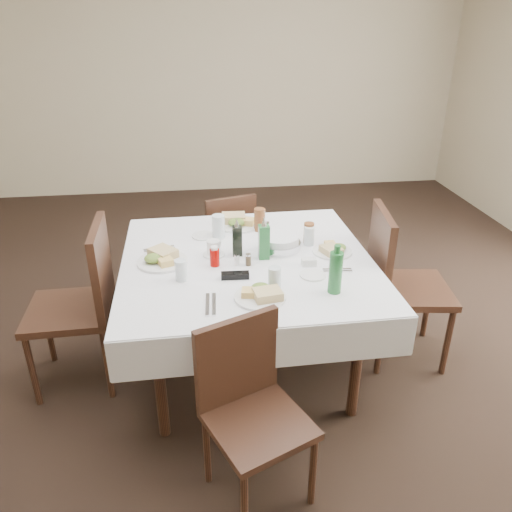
{
  "coord_description": "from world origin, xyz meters",
  "views": [
    {
      "loc": [
        -0.27,
        -2.7,
        2.05
      ],
      "look_at": [
        0.06,
        -0.16,
        0.8
      ],
      "focal_mm": 35.0,
      "sensor_mm": 36.0,
      "label": 1
    }
  ],
  "objects_px": {
    "oil_cruet_green": "(264,240)",
    "ketchup_bottle": "(215,257)",
    "chair_south": "(249,400)",
    "coffee_mug": "(214,249)",
    "green_bottle": "(336,272)",
    "water_n": "(219,226)",
    "oil_cruet_dark": "(237,239)",
    "chair_east": "(396,277)",
    "water_e": "(309,236)",
    "water_s": "(275,278)",
    "chair_north": "(227,237)",
    "dining_table": "(247,270)",
    "chair_west": "(85,296)",
    "water_w": "(181,270)",
    "bread_basket": "(280,243)"
  },
  "relations": [
    {
      "from": "water_w",
      "to": "coffee_mug",
      "type": "height_order",
      "value": "water_w"
    },
    {
      "from": "ketchup_bottle",
      "to": "chair_south",
      "type": "bearing_deg",
      "value": -83.24
    },
    {
      "from": "chair_south",
      "to": "oil_cruet_green",
      "type": "bearing_deg",
      "value": 77.7
    },
    {
      "from": "dining_table",
      "to": "chair_east",
      "type": "height_order",
      "value": "chair_east"
    },
    {
      "from": "chair_west",
      "to": "bread_basket",
      "type": "xyz_separation_m",
      "value": [
        1.16,
        0.11,
        0.23
      ]
    },
    {
      "from": "water_n",
      "to": "ketchup_bottle",
      "type": "relative_size",
      "value": 1.25
    },
    {
      "from": "water_n",
      "to": "oil_cruet_dark",
      "type": "xyz_separation_m",
      "value": [
        0.09,
        -0.27,
        0.03
      ]
    },
    {
      "from": "water_w",
      "to": "chair_west",
      "type": "bearing_deg",
      "value": 159.09
    },
    {
      "from": "ketchup_bottle",
      "to": "water_w",
      "type": "bearing_deg",
      "value": -141.58
    },
    {
      "from": "oil_cruet_green",
      "to": "chair_south",
      "type": "bearing_deg",
      "value": -102.3
    },
    {
      "from": "chair_south",
      "to": "green_bottle",
      "type": "xyz_separation_m",
      "value": [
        0.49,
        0.44,
        0.38
      ]
    },
    {
      "from": "green_bottle",
      "to": "chair_north",
      "type": "bearing_deg",
      "value": 107.69
    },
    {
      "from": "oil_cruet_dark",
      "to": "ketchup_bottle",
      "type": "xyz_separation_m",
      "value": [
        -0.14,
        -0.12,
        -0.04
      ]
    },
    {
      "from": "chair_west",
      "to": "oil_cruet_green",
      "type": "distance_m",
      "value": 1.09
    },
    {
      "from": "water_n",
      "to": "ketchup_bottle",
      "type": "xyz_separation_m",
      "value": [
        -0.05,
        -0.39,
        -0.02
      ]
    },
    {
      "from": "oil_cruet_green",
      "to": "ketchup_bottle",
      "type": "height_order",
      "value": "oil_cruet_green"
    },
    {
      "from": "water_s",
      "to": "chair_east",
      "type": "bearing_deg",
      "value": 23.56
    },
    {
      "from": "chair_east",
      "to": "water_n",
      "type": "xyz_separation_m",
      "value": [
        -1.08,
        0.33,
        0.26
      ]
    },
    {
      "from": "water_w",
      "to": "green_bottle",
      "type": "height_order",
      "value": "green_bottle"
    },
    {
      "from": "chair_west",
      "to": "ketchup_bottle",
      "type": "height_order",
      "value": "chair_west"
    },
    {
      "from": "chair_west",
      "to": "oil_cruet_dark",
      "type": "xyz_separation_m",
      "value": [
        0.9,
        0.05,
        0.29
      ]
    },
    {
      "from": "chair_north",
      "to": "water_w",
      "type": "bearing_deg",
      "value": -105.57
    },
    {
      "from": "coffee_mug",
      "to": "green_bottle",
      "type": "bearing_deg",
      "value": -40.94
    },
    {
      "from": "chair_north",
      "to": "oil_cruet_green",
      "type": "height_order",
      "value": "oil_cruet_green"
    },
    {
      "from": "chair_south",
      "to": "water_n",
      "type": "height_order",
      "value": "water_n"
    },
    {
      "from": "water_n",
      "to": "bread_basket",
      "type": "relative_size",
      "value": 0.59
    },
    {
      "from": "oil_cruet_dark",
      "to": "chair_north",
      "type": "bearing_deg",
      "value": 89.79
    },
    {
      "from": "chair_north",
      "to": "ketchup_bottle",
      "type": "height_order",
      "value": "ketchup_bottle"
    },
    {
      "from": "water_w",
      "to": "bread_basket",
      "type": "xyz_separation_m",
      "value": [
        0.59,
        0.32,
        -0.02
      ]
    },
    {
      "from": "chair_north",
      "to": "chair_east",
      "type": "relative_size",
      "value": 0.83
    },
    {
      "from": "ketchup_bottle",
      "to": "dining_table",
      "type": "bearing_deg",
      "value": 17.8
    },
    {
      "from": "dining_table",
      "to": "water_e",
      "type": "bearing_deg",
      "value": 20.49
    },
    {
      "from": "chair_west",
      "to": "water_e",
      "type": "bearing_deg",
      "value": 5.97
    },
    {
      "from": "oil_cruet_green",
      "to": "coffee_mug",
      "type": "xyz_separation_m",
      "value": [
        -0.29,
        0.07,
        -0.07
      ]
    },
    {
      "from": "chair_east",
      "to": "oil_cruet_green",
      "type": "distance_m",
      "value": 0.89
    },
    {
      "from": "chair_north",
      "to": "water_w",
      "type": "height_order",
      "value": "water_w"
    },
    {
      "from": "ketchup_bottle",
      "to": "water_s",
      "type": "bearing_deg",
      "value": -45.95
    },
    {
      "from": "coffee_mug",
      "to": "chair_north",
      "type": "bearing_deg",
      "value": 81.12
    },
    {
      "from": "chair_north",
      "to": "coffee_mug",
      "type": "distance_m",
      "value": 0.97
    },
    {
      "from": "chair_north",
      "to": "water_n",
      "type": "bearing_deg",
      "value": -98.49
    },
    {
      "from": "chair_north",
      "to": "chair_south",
      "type": "distance_m",
      "value": 1.85
    },
    {
      "from": "ketchup_bottle",
      "to": "bread_basket",
      "type": "bearing_deg",
      "value": 23.43
    },
    {
      "from": "chair_south",
      "to": "chair_east",
      "type": "relative_size",
      "value": 0.86
    },
    {
      "from": "chair_east",
      "to": "coffee_mug",
      "type": "xyz_separation_m",
      "value": [
        -1.12,
        0.08,
        0.23
      ]
    },
    {
      "from": "chair_west",
      "to": "oil_cruet_dark",
      "type": "distance_m",
      "value": 0.94
    },
    {
      "from": "water_w",
      "to": "oil_cruet_dark",
      "type": "xyz_separation_m",
      "value": [
        0.33,
        0.27,
        0.04
      ]
    },
    {
      "from": "dining_table",
      "to": "chair_east",
      "type": "distance_m",
      "value": 0.94
    },
    {
      "from": "oil_cruet_green",
      "to": "ketchup_bottle",
      "type": "distance_m",
      "value": 0.3
    },
    {
      "from": "oil_cruet_green",
      "to": "chair_west",
      "type": "bearing_deg",
      "value": 179.56
    },
    {
      "from": "water_e",
      "to": "green_bottle",
      "type": "bearing_deg",
      "value": -89.97
    }
  ]
}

